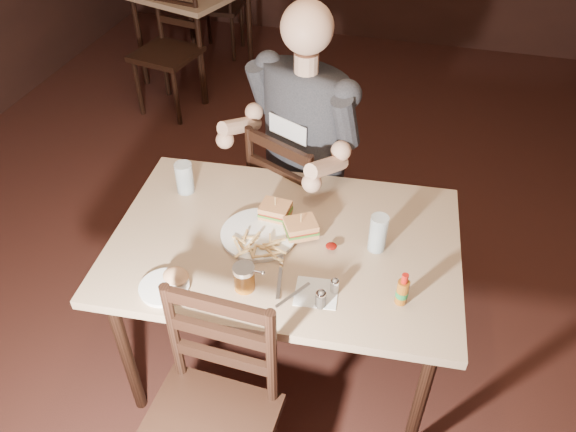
% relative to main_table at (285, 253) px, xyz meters
% --- Properties ---
extents(room_shell, '(7.00, 7.00, 7.00)m').
position_rel_main_table_xyz_m(room_shell, '(0.24, 0.34, 0.70)').
color(room_shell, black).
rests_on(room_shell, ground).
extents(main_table, '(1.41, 0.99, 0.77)m').
position_rel_main_table_xyz_m(main_table, '(0.00, 0.00, 0.00)').
color(main_table, tan).
rests_on(main_table, ground).
extents(chair_far, '(0.59, 0.61, 0.93)m').
position_rel_main_table_xyz_m(chair_far, '(-0.06, 0.60, -0.23)').
color(chair_far, black).
rests_on(chair_far, ground).
extents(bg_chair_far, '(0.43, 0.47, 0.87)m').
position_rel_main_table_xyz_m(bg_chair_far, '(-1.48, 3.15, -0.27)').
color(bg_chair_far, black).
rests_on(bg_chair_far, ground).
extents(bg_chair_near, '(0.51, 0.54, 0.93)m').
position_rel_main_table_xyz_m(bg_chair_near, '(-1.48, 2.05, -0.23)').
color(bg_chair_near, black).
rests_on(bg_chair_near, ground).
extents(diner, '(0.72, 0.66, 1.00)m').
position_rel_main_table_xyz_m(diner, '(-0.08, 0.55, 0.29)').
color(diner, '#34353A').
rests_on(diner, chair_far).
extents(dinner_plate, '(0.31, 0.31, 0.02)m').
position_rel_main_table_xyz_m(dinner_plate, '(-0.10, -0.01, 0.08)').
color(dinner_plate, white).
rests_on(dinner_plate, main_table).
extents(sandwich_left, '(0.12, 0.10, 0.10)m').
position_rel_main_table_xyz_m(sandwich_left, '(-0.07, 0.11, 0.14)').
color(sandwich_left, tan).
rests_on(sandwich_left, dinner_plate).
extents(sandwich_right, '(0.15, 0.14, 0.10)m').
position_rel_main_table_xyz_m(sandwich_right, '(0.06, 0.03, 0.14)').
color(sandwich_right, tan).
rests_on(sandwich_right, dinner_plate).
extents(fries_pile, '(0.25, 0.19, 0.04)m').
position_rel_main_table_xyz_m(fries_pile, '(-0.08, -0.09, 0.11)').
color(fries_pile, tan).
rests_on(fries_pile, dinner_plate).
extents(ketchup_dollop, '(0.05, 0.05, 0.01)m').
position_rel_main_table_xyz_m(ketchup_dollop, '(0.19, -0.01, 0.09)').
color(ketchup_dollop, maroon).
rests_on(ketchup_dollop, dinner_plate).
extents(glass_left, '(0.08, 0.08, 0.14)m').
position_rel_main_table_xyz_m(glass_left, '(-0.49, 0.19, 0.14)').
color(glass_left, silver).
rests_on(glass_left, main_table).
extents(glass_right, '(0.07, 0.07, 0.15)m').
position_rel_main_table_xyz_m(glass_right, '(0.35, 0.05, 0.15)').
color(glass_right, silver).
rests_on(glass_right, main_table).
extents(hot_sauce, '(0.04, 0.04, 0.13)m').
position_rel_main_table_xyz_m(hot_sauce, '(0.47, -0.20, 0.14)').
color(hot_sauce, '#8A480F').
rests_on(hot_sauce, main_table).
extents(salt_shaker, '(0.03, 0.03, 0.06)m').
position_rel_main_table_xyz_m(salt_shaker, '(0.24, -0.21, 0.10)').
color(salt_shaker, white).
rests_on(salt_shaker, main_table).
extents(pepper_shaker, '(0.04, 0.04, 0.07)m').
position_rel_main_table_xyz_m(pepper_shaker, '(0.21, -0.29, 0.10)').
color(pepper_shaker, '#38332D').
rests_on(pepper_shaker, main_table).
extents(syrup_dispenser, '(0.08, 0.08, 0.10)m').
position_rel_main_table_xyz_m(syrup_dispenser, '(-0.07, -0.28, 0.12)').
color(syrup_dispenser, '#8A480F').
rests_on(syrup_dispenser, main_table).
extents(napkin, '(0.16, 0.16, 0.00)m').
position_rel_main_table_xyz_m(napkin, '(0.18, -0.24, 0.07)').
color(napkin, white).
rests_on(napkin, main_table).
extents(knife, '(0.05, 0.21, 0.00)m').
position_rel_main_table_xyz_m(knife, '(0.04, -0.20, 0.08)').
color(knife, silver).
rests_on(knife, napkin).
extents(fork, '(0.10, 0.14, 0.01)m').
position_rel_main_table_xyz_m(fork, '(0.10, -0.27, 0.08)').
color(fork, silver).
rests_on(fork, napkin).
extents(side_plate, '(0.19, 0.19, 0.01)m').
position_rel_main_table_xyz_m(side_plate, '(-0.34, -0.36, 0.08)').
color(side_plate, white).
rests_on(side_plate, main_table).
extents(bread_roll, '(0.10, 0.08, 0.06)m').
position_rel_main_table_xyz_m(bread_roll, '(-0.31, -0.32, 0.11)').
color(bread_roll, tan).
rests_on(bread_roll, side_plate).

